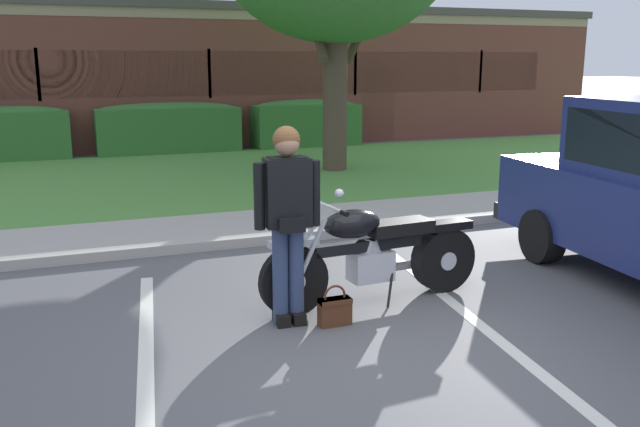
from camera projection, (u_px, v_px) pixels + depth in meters
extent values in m
plane|color=#565659|center=(380.00, 342.00, 5.59)|extent=(140.00, 140.00, 0.00)
cube|color=#ADA89E|center=(264.00, 239.00, 8.54)|extent=(60.00, 0.20, 0.12)
cube|color=#ADA89E|center=(246.00, 226.00, 9.32)|extent=(60.00, 1.50, 0.08)
cube|color=#518E3D|center=(188.00, 178.00, 13.15)|extent=(60.00, 6.93, 0.06)
cube|color=silver|center=(146.00, 367.00, 5.12)|extent=(0.70, 4.38, 0.01)
cube|color=silver|center=(470.00, 317.00, 6.12)|extent=(0.70, 4.38, 0.01)
cylinder|color=black|center=(294.00, 281.00, 6.10)|extent=(0.65, 0.15, 0.64)
cylinder|color=silver|center=(294.00, 281.00, 6.10)|extent=(0.19, 0.13, 0.18)
cylinder|color=black|center=(443.00, 259.00, 6.77)|extent=(0.65, 0.23, 0.64)
cylinder|color=silver|center=(443.00, 259.00, 6.77)|extent=(0.19, 0.21, 0.18)
cube|color=silver|center=(293.00, 243.00, 6.02)|extent=(0.45, 0.17, 0.06)
cube|color=black|center=(449.00, 225.00, 6.72)|extent=(0.45, 0.23, 0.08)
cylinder|color=silver|center=(311.00, 251.00, 6.02)|extent=(0.31, 0.07, 0.58)
cylinder|color=silver|center=(304.00, 247.00, 6.16)|extent=(0.31, 0.07, 0.58)
sphere|color=silver|center=(311.00, 220.00, 6.05)|extent=(0.17, 0.17, 0.17)
cylinder|color=silver|center=(326.00, 205.00, 6.08)|extent=(0.09, 0.72, 0.03)
cylinder|color=black|center=(344.00, 213.00, 5.77)|extent=(0.05, 0.10, 0.04)
cylinder|color=black|center=(309.00, 198.00, 6.40)|extent=(0.05, 0.10, 0.04)
sphere|color=silver|center=(339.00, 194.00, 5.78)|extent=(0.08, 0.08, 0.08)
sphere|color=silver|center=(309.00, 182.00, 6.30)|extent=(0.08, 0.08, 0.08)
cube|color=black|center=(368.00, 245.00, 6.36)|extent=(1.10, 0.18, 0.10)
ellipsoid|color=black|center=(352.00, 224.00, 6.24)|extent=(0.58, 0.36, 0.26)
cube|color=black|center=(399.00, 227.00, 6.47)|extent=(0.66, 0.33, 0.12)
cube|color=silver|center=(371.00, 266.00, 6.42)|extent=(0.42, 0.27, 0.28)
cylinder|color=silver|center=(368.00, 249.00, 6.37)|extent=(0.18, 0.13, 0.21)
cylinder|color=silver|center=(374.00, 249.00, 6.39)|extent=(0.18, 0.13, 0.21)
cylinder|color=silver|center=(396.00, 267.00, 6.72)|extent=(0.60, 0.13, 0.08)
cylinder|color=silver|center=(414.00, 264.00, 6.80)|extent=(0.60, 0.13, 0.08)
cylinder|color=black|center=(390.00, 290.00, 6.37)|extent=(0.12, 0.12, 0.30)
cube|color=black|center=(297.00, 316.00, 6.00)|extent=(0.13, 0.25, 0.10)
cube|color=black|center=(281.00, 318.00, 5.96)|extent=(0.13, 0.25, 0.10)
cylinder|color=navy|center=(296.00, 274.00, 5.93)|extent=(0.14, 0.14, 0.86)
cylinder|color=navy|center=(280.00, 275.00, 5.89)|extent=(0.14, 0.14, 0.86)
cube|color=black|center=(287.00, 192.00, 5.76)|extent=(0.39, 0.25, 0.58)
cube|color=black|center=(287.00, 160.00, 5.70)|extent=(0.31, 0.22, 0.06)
sphere|color=#A87A5B|center=(287.00, 144.00, 5.67)|extent=(0.21, 0.21, 0.21)
sphere|color=brown|center=(286.00, 140.00, 5.67)|extent=(0.23, 0.23, 0.23)
cube|color=black|center=(292.00, 225.00, 5.69)|extent=(0.23, 0.11, 0.12)
cylinder|color=black|center=(315.00, 193.00, 5.83)|extent=(0.09, 0.09, 0.56)
cylinder|color=black|center=(259.00, 196.00, 5.69)|extent=(0.09, 0.09, 0.56)
cube|color=#562D19|center=(335.00, 312.00, 5.91)|extent=(0.28, 0.12, 0.24)
cube|color=#562D19|center=(335.00, 301.00, 5.89)|extent=(0.28, 0.13, 0.04)
torus|color=#562D19|center=(335.00, 296.00, 5.88)|extent=(0.20, 0.02, 0.20)
cube|color=black|center=(562.00, 206.00, 8.81)|extent=(1.90, 0.29, 0.20)
cylinder|color=black|center=(542.00, 236.00, 7.73)|extent=(0.30, 0.62, 0.60)
cylinder|color=#4C3D2D|center=(335.00, 103.00, 13.66)|extent=(0.49, 0.49, 2.77)
cylinder|color=#4C3D2D|center=(357.00, 40.00, 13.56)|extent=(0.17, 1.06, 0.93)
cylinder|color=#4C3D2D|center=(317.00, 34.00, 13.24)|extent=(0.17, 0.90, 1.12)
cube|color=#336B2D|center=(9.00, 137.00, 15.25)|extent=(2.56, 0.90, 1.10)
ellipsoid|color=#336B2D|center=(7.00, 112.00, 15.13)|extent=(2.43, 0.84, 0.28)
cube|color=#336B2D|center=(169.00, 131.00, 16.49)|extent=(3.36, 0.90, 1.10)
ellipsoid|color=#336B2D|center=(168.00, 108.00, 16.37)|extent=(3.20, 0.84, 0.28)
cube|color=#336B2D|center=(306.00, 126.00, 17.73)|extent=(2.75, 0.90, 1.10)
ellipsoid|color=#336B2D|center=(306.00, 105.00, 17.61)|extent=(2.61, 0.84, 0.28)
cube|color=brown|center=(171.00, 76.00, 22.45)|extent=(23.32, 11.68, 3.44)
cube|color=#998466|center=(207.00, 14.00, 16.82)|extent=(23.32, 0.10, 0.24)
cube|color=#4C4742|center=(169.00, 18.00, 22.05)|extent=(23.55, 11.79, 0.20)
cube|color=#1E282D|center=(209.00, 73.00, 17.12)|extent=(19.82, 0.06, 1.10)
cube|color=brown|center=(38.00, 75.00, 15.72)|extent=(0.08, 0.04, 1.20)
cube|color=brown|center=(209.00, 73.00, 17.12)|extent=(0.08, 0.04, 1.20)
cube|color=brown|center=(355.00, 72.00, 18.51)|extent=(0.08, 0.04, 1.20)
cube|color=brown|center=(480.00, 71.00, 19.91)|extent=(0.08, 0.04, 1.20)
cube|color=#473323|center=(378.00, 103.00, 18.96)|extent=(1.00, 0.08, 2.10)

